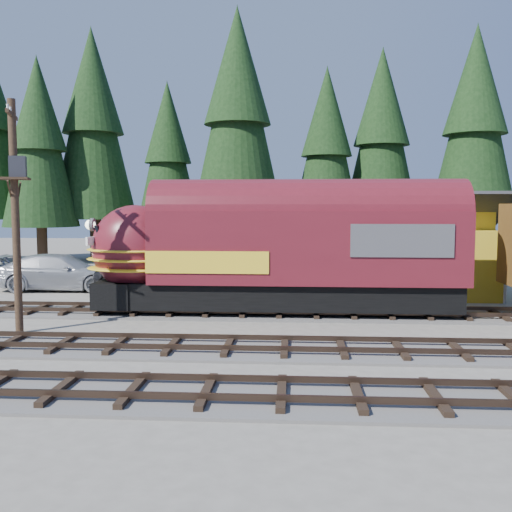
# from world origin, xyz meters

# --- Properties ---
(ground) EXTENTS (120.00, 120.00, 0.00)m
(ground) POSITION_xyz_m (0.00, 0.00, 0.00)
(ground) COLOR #6B665B
(ground) RESTS_ON ground
(track_spur) EXTENTS (32.00, 3.20, 0.33)m
(track_spur) POSITION_xyz_m (-10.00, 18.00, 0.06)
(track_spur) COLOR #4C4947
(track_spur) RESTS_ON ground
(depot) EXTENTS (12.80, 7.00, 5.30)m
(depot) POSITION_xyz_m (-0.00, 10.50, 2.96)
(depot) COLOR gold
(depot) RESTS_ON ground
(conifer_backdrop) EXTENTS (79.35, 23.88, 17.44)m
(conifer_backdrop) POSITION_xyz_m (3.47, 24.79, 10.42)
(conifer_backdrop) COLOR black
(conifer_backdrop) RESTS_ON ground
(locomotive) EXTENTS (15.82, 3.14, 4.30)m
(locomotive) POSITION_xyz_m (-5.06, 4.00, 2.52)
(locomotive) COLOR black
(locomotive) RESTS_ON ground
(caboose) EXTENTS (8.87, 2.57, 4.61)m
(caboose) POSITION_xyz_m (-8.40, 18.00, 2.33)
(caboose) COLOR black
(caboose) RESTS_ON ground
(utility_pole) EXTENTS (1.29, 1.97, 8.33)m
(utility_pole) POSITION_xyz_m (-13.80, -0.05, 4.75)
(utility_pole) COLOR black
(utility_pole) RESTS_ON ground
(pickup_truck_a) EXTENTS (6.97, 3.71, 1.86)m
(pickup_truck_a) POSITION_xyz_m (-10.78, 9.45, 0.93)
(pickup_truck_a) COLOR black
(pickup_truck_a) RESTS_ON ground
(pickup_truck_b) EXTENTS (6.95, 3.19, 1.97)m
(pickup_truck_b) POSITION_xyz_m (-16.62, 10.33, 0.98)
(pickup_truck_b) COLOR #ABADB3
(pickup_truck_b) RESTS_ON ground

